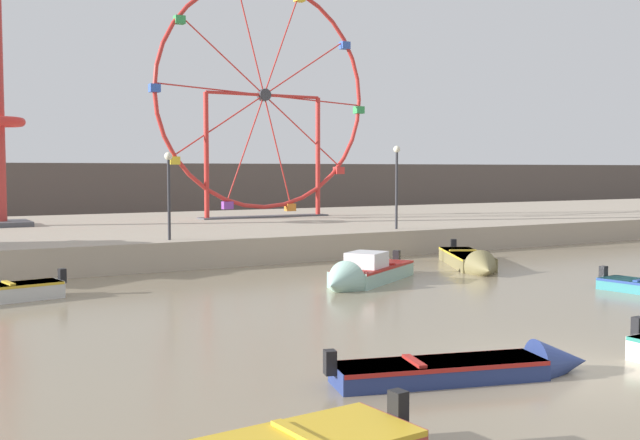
{
  "coord_description": "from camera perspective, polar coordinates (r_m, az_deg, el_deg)",
  "views": [
    {
      "loc": [
        -11.4,
        -10.37,
        3.95
      ],
      "look_at": [
        1.17,
        11.98,
        2.23
      ],
      "focal_mm": 42.9,
      "sensor_mm": 36.0,
      "label": 1
    }
  ],
  "objects": [
    {
      "name": "ground_plane",
      "position": [
        15.9,
        18.09,
        -10.74
      ],
      "size": [
        240.0,
        240.0,
        0.0
      ],
      "primitive_type": "plane",
      "color": "gray"
    },
    {
      "name": "quay_promenade",
      "position": [
        40.26,
        -12.81,
        -1.09
      ],
      "size": [
        110.0,
        20.34,
        1.13
      ],
      "primitive_type": "cube",
      "color": "tan",
      "rests_on": "ground_plane"
    },
    {
      "name": "distant_town_skyline",
      "position": [
        60.85,
        -18.56,
        1.98
      ],
      "size": [
        140.0,
        3.0,
        4.4
      ],
      "primitive_type": "cube",
      "color": "#564C47",
      "rests_on": "ground_plane"
    },
    {
      "name": "motorboat_seafoam",
      "position": [
        26.2,
        3.15,
        -4.07
      ],
      "size": [
        5.35,
        4.17,
        1.49
      ],
      "rotation": [
        0.0,
        0.0,
        3.72
      ],
      "color": "#93BCAD",
      "rests_on": "ground_plane"
    },
    {
      "name": "motorboat_navy_blue",
      "position": [
        15.0,
        12.03,
        -10.68
      ],
      "size": [
        5.29,
        2.28,
        1.01
      ],
      "rotation": [
        0.0,
        0.0,
        6.02
      ],
      "color": "navy",
      "rests_on": "ground_plane"
    },
    {
      "name": "motorboat_olive_wood",
      "position": [
        30.83,
        11.28,
        -3.07
      ],
      "size": [
        3.94,
        5.99,
        1.27
      ],
      "rotation": [
        0.0,
        0.0,
        4.23
      ],
      "color": "olive",
      "rests_on": "ground_plane"
    },
    {
      "name": "ferris_wheel_red_frame",
      "position": [
        44.96,
        -4.2,
        9.02
      ],
      "size": [
        13.56,
        1.2,
        13.74
      ],
      "color": "red",
      "rests_on": "quay_promenade"
    },
    {
      "name": "promenade_lamp_near",
      "position": [
        30.87,
        -11.22,
        2.82
      ],
      "size": [
        0.32,
        0.32,
        3.49
      ],
      "color": "#2D2D33",
      "rests_on": "quay_promenade"
    },
    {
      "name": "promenade_lamp_far",
      "position": [
        36.02,
        5.74,
        3.38
      ],
      "size": [
        0.32,
        0.32,
        3.91
      ],
      "color": "#2D2D33",
      "rests_on": "quay_promenade"
    }
  ]
}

